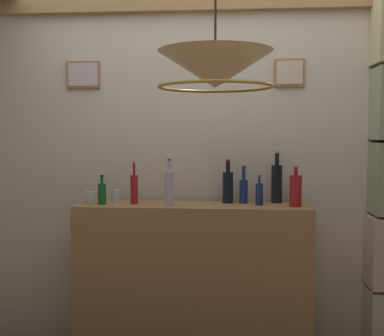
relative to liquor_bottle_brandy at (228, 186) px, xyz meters
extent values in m
cube|color=beige|center=(-0.24, 0.17, 0.09)|extent=(3.64, 0.08, 2.54)
cube|color=#9E7547|center=(-0.24, 0.11, 1.28)|extent=(3.64, 0.10, 0.14)
cube|color=#9E7547|center=(-1.04, 0.12, 0.78)|extent=(0.24, 0.03, 0.19)
cube|color=beige|center=(-1.04, 0.10, 0.78)|extent=(0.21, 0.01, 0.16)
cube|color=#9E7547|center=(0.42, 0.12, 0.78)|extent=(0.21, 0.03, 0.19)
cube|color=beige|center=(0.42, 0.10, 0.78)|extent=(0.18, 0.01, 0.16)
cube|color=#BDB7A1|center=(1.04, 0.03, -0.93)|extent=(0.17, 0.32, 0.48)
cube|color=#C4A898|center=(1.04, 0.03, -0.44)|extent=(0.18, 0.32, 0.48)
cube|color=#9E7547|center=(-0.24, -0.09, -0.65)|extent=(1.57, 0.36, 1.07)
cylinder|color=black|center=(0.00, 0.00, -0.01)|extent=(0.07, 0.07, 0.21)
cylinder|color=black|center=(0.00, 0.00, 0.13)|extent=(0.03, 0.03, 0.07)
cylinder|color=maroon|center=(0.00, 0.00, 0.18)|extent=(0.03, 0.03, 0.01)
cylinder|color=#A81C25|center=(-0.63, -0.10, -0.02)|extent=(0.05, 0.05, 0.20)
cylinder|color=#A81C25|center=(-0.63, -0.10, 0.12)|extent=(0.02, 0.02, 0.08)
cylinder|color=#B7932D|center=(-0.63, -0.10, 0.17)|extent=(0.02, 0.02, 0.01)
cylinder|color=maroon|center=(0.44, -0.13, -0.01)|extent=(0.08, 0.08, 0.21)
cylinder|color=maroon|center=(0.44, -0.13, 0.12)|extent=(0.03, 0.03, 0.05)
cylinder|color=#B7932D|center=(0.44, -0.13, 0.15)|extent=(0.03, 0.03, 0.01)
cylinder|color=#175827|center=(-0.85, -0.13, -0.05)|extent=(0.06, 0.06, 0.14)
cylinder|color=#175827|center=(-0.85, -0.13, 0.05)|extent=(0.02, 0.02, 0.05)
cylinder|color=black|center=(-0.85, -0.13, 0.08)|extent=(0.02, 0.02, 0.01)
cylinder|color=navy|center=(0.21, -0.08, -0.04)|extent=(0.05, 0.05, 0.14)
cylinder|color=navy|center=(0.21, -0.08, 0.05)|extent=(0.02, 0.02, 0.05)
cylinder|color=maroon|center=(0.21, -0.08, 0.08)|extent=(0.02, 0.02, 0.01)
cylinder|color=black|center=(0.34, 0.03, 0.01)|extent=(0.08, 0.08, 0.26)
cylinder|color=black|center=(0.34, 0.03, 0.19)|extent=(0.03, 0.03, 0.08)
cylinder|color=#B7932D|center=(0.34, 0.03, 0.23)|extent=(0.03, 0.03, 0.01)
cylinder|color=navy|center=(0.11, 0.00, -0.04)|extent=(0.06, 0.06, 0.16)
cylinder|color=navy|center=(0.11, 0.00, 0.09)|extent=(0.02, 0.02, 0.09)
cylinder|color=maroon|center=(0.11, 0.00, 0.14)|extent=(0.03, 0.03, 0.01)
cylinder|color=silver|center=(-0.38, -0.17, 0.00)|extent=(0.06, 0.06, 0.23)
cylinder|color=silver|center=(-0.38, -0.17, 0.15)|extent=(0.02, 0.02, 0.07)
cylinder|color=maroon|center=(-0.38, -0.17, 0.19)|extent=(0.02, 0.02, 0.01)
cylinder|color=silver|center=(-0.78, -0.03, -0.07)|extent=(0.06, 0.06, 0.09)
cylinder|color=silver|center=(-0.95, -0.06, -0.08)|extent=(0.07, 0.07, 0.08)
cone|color=beige|center=(-0.06, -0.84, 0.69)|extent=(0.58, 0.58, 0.18)
cylinder|color=black|center=(-0.06, -0.84, 0.96)|extent=(0.01, 0.01, 0.37)
torus|color=#AD8433|center=(-0.06, -0.84, 0.60)|extent=(0.59, 0.59, 0.02)
camera|label=1|loc=(0.02, -3.29, 0.37)|focal=44.99mm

